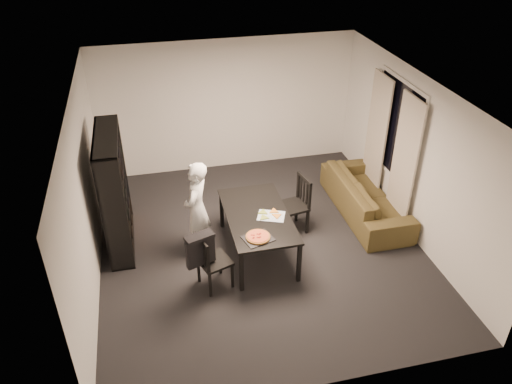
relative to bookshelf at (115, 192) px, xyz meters
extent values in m
cube|color=black|center=(2.16, -0.60, -0.95)|extent=(5.00, 5.50, 0.01)
cube|color=white|center=(2.16, -0.60, 1.65)|extent=(5.00, 5.50, 0.01)
cube|color=white|center=(2.16, 2.15, 0.35)|extent=(5.00, 0.01, 2.60)
cube|color=white|center=(2.16, -3.35, 0.35)|extent=(5.00, 0.01, 2.60)
cube|color=white|center=(-0.34, -0.60, 0.35)|extent=(0.01, 5.50, 2.60)
cube|color=white|center=(4.66, -0.60, 0.35)|extent=(0.01, 5.50, 2.60)
cube|color=black|center=(4.64, 0.00, 0.55)|extent=(0.02, 1.40, 1.60)
cube|color=white|center=(4.64, 0.00, 0.55)|extent=(0.03, 1.52, 1.72)
cube|color=beige|center=(4.56, -0.52, 0.20)|extent=(0.03, 0.70, 2.25)
cube|color=beige|center=(4.56, 0.52, 0.20)|extent=(0.03, 0.70, 2.25)
cube|color=black|center=(0.00, 0.00, 0.00)|extent=(0.35, 1.50, 1.90)
cube|color=black|center=(2.08, -0.76, -0.26)|extent=(0.94, 1.70, 0.04)
cube|color=black|center=(1.65, -1.57, -0.62)|extent=(0.06, 0.06, 0.67)
cube|color=black|center=(2.50, -1.57, -0.62)|extent=(0.06, 0.06, 0.67)
cube|color=black|center=(1.65, 0.04, -0.62)|extent=(0.06, 0.06, 0.67)
cube|color=black|center=(2.50, 0.04, -0.62)|extent=(0.06, 0.06, 0.67)
cube|color=black|center=(1.31, -1.36, -0.52)|extent=(0.53, 0.53, 0.04)
cube|color=black|center=(1.13, -1.42, -0.28)|extent=(0.17, 0.41, 0.45)
cube|color=black|center=(1.13, -1.42, -0.08)|extent=(0.16, 0.39, 0.05)
cube|color=black|center=(1.54, -1.47, -0.75)|extent=(0.04, 0.04, 0.41)
cube|color=black|center=(1.42, -1.14, -0.75)|extent=(0.04, 0.04, 0.41)
cube|color=black|center=(1.20, -1.59, -0.75)|extent=(0.04, 0.04, 0.41)
cube|color=black|center=(1.08, -1.25, -0.75)|extent=(0.04, 0.04, 0.41)
cube|color=black|center=(2.77, -0.32, -0.49)|extent=(0.53, 0.53, 0.04)
cube|color=black|center=(2.97, -0.28, -0.23)|extent=(0.13, 0.45, 0.48)
cube|color=black|center=(2.97, -0.28, -0.01)|extent=(0.11, 0.43, 0.05)
cube|color=black|center=(2.54, -0.17, -0.73)|extent=(0.04, 0.04, 0.44)
cube|color=black|center=(2.61, -0.55, -0.73)|extent=(0.04, 0.04, 0.44)
cube|color=black|center=(2.92, -0.09, -0.73)|extent=(0.04, 0.04, 0.44)
cube|color=black|center=(2.99, -0.47, -0.73)|extent=(0.04, 0.04, 0.44)
cube|color=black|center=(1.11, -1.43, -0.26)|extent=(0.42, 0.21, 0.45)
cube|color=black|center=(1.11, -1.43, -0.01)|extent=(0.43, 0.29, 0.05)
imported|color=white|center=(1.19, -0.50, -0.17)|extent=(0.58, 0.67, 1.55)
cube|color=black|center=(1.94, -1.35, -0.24)|extent=(0.47, 0.42, 0.01)
cylinder|color=#96622B|center=(1.95, -1.34, -0.22)|extent=(0.35, 0.35, 0.02)
cylinder|color=orange|center=(1.95, -1.34, -0.20)|extent=(0.31, 0.31, 0.01)
cube|color=white|center=(2.27, -0.85, -0.24)|extent=(0.48, 0.43, 0.01)
imported|color=#43361A|center=(4.17, -0.12, -0.62)|extent=(0.87, 2.23, 0.65)
camera|label=1|loc=(0.62, -6.82, 4.05)|focal=35.00mm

